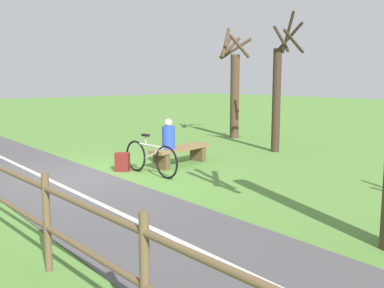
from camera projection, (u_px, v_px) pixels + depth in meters
ground_plane at (85, 177)px, 9.43m from camera, size 80.00×80.00×0.00m
paved_path at (167, 236)px, 5.88m from camera, size 3.27×36.05×0.02m
path_centre_line at (167, 236)px, 5.88m from camera, size 0.81×31.99×0.00m
bench at (181, 152)px, 10.78m from camera, size 1.88×0.80×0.45m
person_seated at (169, 136)px, 10.37m from camera, size 0.35×0.35×0.71m
bicycle at (150, 158)px, 9.64m from camera, size 0.17×1.78×0.88m
backpack at (122, 162)px, 10.04m from camera, size 0.36×0.37×0.43m
fence_roadside at (47, 214)px, 4.76m from camera, size 0.43×14.63×1.09m
tree_far_left at (278, 91)px, 12.53m from camera, size 1.04×1.10×3.92m
tree_near_bench at (234, 87)px, 15.55m from camera, size 1.36×1.35×3.86m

